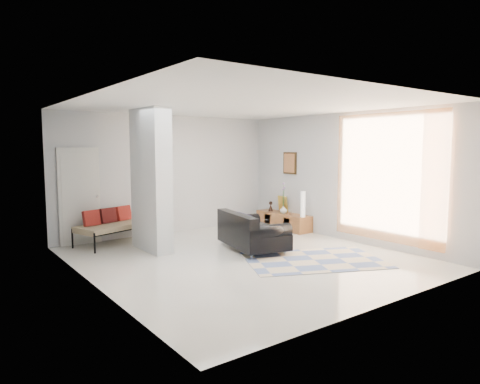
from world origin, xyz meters
TOP-DOWN VIEW (x-y plane):
  - floor at (0.00, 0.00)m, footprint 6.00×6.00m
  - ceiling at (0.00, 0.00)m, footprint 6.00×6.00m
  - wall_back at (0.00, 3.00)m, footprint 6.00×0.00m
  - wall_front at (0.00, -3.00)m, footprint 6.00×0.00m
  - wall_left at (-2.75, 0.00)m, footprint 0.00×6.00m
  - wall_right at (2.75, 0.00)m, footprint 0.00×6.00m
  - partition_column at (-1.10, 1.60)m, footprint 0.35×1.20m
  - hallway_door at (-2.10, 2.96)m, footprint 0.85×0.06m
  - curtain at (2.67, -1.15)m, footprint 0.00×2.55m
  - wall_art at (2.72, 1.70)m, footprint 0.04×0.45m
  - media_console at (2.52, 1.70)m, footprint 0.45×1.63m
  - loveseat at (0.46, 0.40)m, footprint 1.19×1.70m
  - daybed at (-1.43, 2.62)m, footprint 1.94×1.28m
  - area_rug at (0.91, -0.90)m, footprint 2.88×2.48m
  - cylinder_lamp at (2.50, 1.00)m, footprint 0.11×0.11m
  - bronze_figurine at (2.47, 2.14)m, footprint 0.14×0.14m
  - vase at (2.47, 1.65)m, footprint 0.21×0.21m

SIDE VIEW (x-z plane):
  - floor at x=0.00m, z-range 0.00..0.00m
  - area_rug at x=0.91m, z-range 0.00..0.01m
  - media_console at x=2.52m, z-range -0.19..0.61m
  - loveseat at x=0.46m, z-range -0.02..0.74m
  - daybed at x=-1.43m, z-range 0.03..0.80m
  - vase at x=2.47m, z-range 0.40..0.59m
  - bronze_figurine at x=2.47m, z-range 0.40..0.65m
  - cylinder_lamp at x=2.50m, z-range 0.40..1.00m
  - hallway_door at x=-2.10m, z-range 0.00..2.04m
  - partition_column at x=-1.10m, z-range 0.00..2.80m
  - wall_back at x=0.00m, z-range -1.60..4.40m
  - wall_front at x=0.00m, z-range -1.60..4.40m
  - wall_left at x=-2.75m, z-range -1.60..4.40m
  - wall_right at x=2.75m, z-range -1.60..4.40m
  - curtain at x=2.67m, z-range 0.17..2.72m
  - wall_art at x=2.72m, z-range 1.38..1.92m
  - ceiling at x=0.00m, z-range 2.80..2.80m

